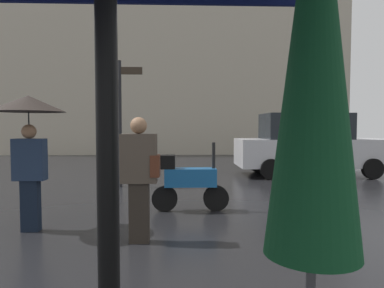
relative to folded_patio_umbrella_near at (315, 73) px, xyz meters
The scene contains 7 objects.
folded_patio_umbrella_near is the anchor object (origin of this frame).
pedestrian_with_umbrella 4.56m from the folded_patio_umbrella_near, 125.49° to the left, with size 1.02×1.02×1.96m.
pedestrian_with_bag 3.42m from the folded_patio_umbrella_near, 107.55° to the left, with size 0.50×0.24×1.64m.
parked_scooter 4.94m from the folded_patio_umbrella_near, 94.08° to the left, with size 1.38×0.32×1.23m.
parked_car_left 9.84m from the folded_patio_umbrella_near, 68.85° to the left, with size 4.58×1.82×1.92m.
street_signpost 7.55m from the folded_patio_umbrella_near, 105.06° to the left, with size 1.08×0.08×3.15m.
building_block 18.73m from the folded_patio_umbrella_near, 93.21° to the left, with size 19.67×2.28×12.19m, color #B2A893.
Camera 1 is at (0.53, -2.12, 1.51)m, focal length 31.73 mm.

